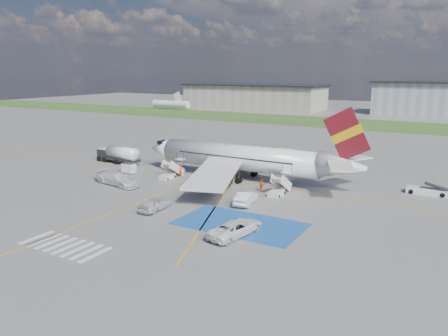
{
  "coord_description": "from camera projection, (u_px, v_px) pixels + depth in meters",
  "views": [
    {
      "loc": [
        31.49,
        -44.39,
        16.67
      ],
      "look_at": [
        2.11,
        5.99,
        3.5
      ],
      "focal_mm": 35.0,
      "sensor_mm": 36.0,
      "label": 1
    }
  ],
  "objects": [
    {
      "name": "car_silver_b",
      "position": [
        246.0,
        197.0,
        55.25
      ],
      "size": [
        2.65,
        5.41,
        1.71
      ],
      "primitive_type": "imported",
      "rotation": [
        0.0,
        0.0,
        3.31
      ],
      "color": "silver",
      "rests_on": "ground"
    },
    {
      "name": "van_white_b",
      "position": [
        117.0,
        177.0,
        64.39
      ],
      "size": [
        6.58,
        3.53,
        2.45
      ],
      "primitive_type": "imported",
      "rotation": [
        0.0,
        0.0,
        1.41
      ],
      "color": "silver",
      "rests_on": "ground"
    },
    {
      "name": "taxiway_line_main",
      "position": [
        232.0,
        181.0,
        66.66
      ],
      "size": [
        120.0,
        0.2,
        0.01
      ],
      "primitive_type": "cube",
      "color": "gold",
      "rests_on": "ground"
    },
    {
      "name": "taxiway_line_diag",
      "position": [
        232.0,
        181.0,
        66.66
      ],
      "size": [
        20.71,
        56.45,
        0.01
      ],
      "primitive_type": "cube",
      "rotation": [
        0.0,
        0.0,
        0.35
      ],
      "color": "gold",
      "rests_on": "ground"
    },
    {
      "name": "airstairs_fwd",
      "position": [
        169.0,
        174.0,
        68.41
      ],
      "size": [
        1.9,
        5.2,
        3.6
      ],
      "color": "silver",
      "rests_on": "ground"
    },
    {
      "name": "terminal_west",
      "position": [
        254.0,
        97.0,
        192.02
      ],
      "size": [
        60.0,
        22.0,
        10.0
      ],
      "primitive_type": "cube",
      "color": "gray",
      "rests_on": "ground"
    },
    {
      "name": "taxiway_line_cross",
      "position": [
        102.0,
        217.0,
        50.58
      ],
      "size": [
        0.2,
        60.0,
        0.01
      ],
      "primitive_type": "cube",
      "color": "gold",
      "rests_on": "ground"
    },
    {
      "name": "van_white_a",
      "position": [
        236.0,
        226.0,
        44.77
      ],
      "size": [
        3.32,
        5.82,
        2.07
      ],
      "primitive_type": "imported",
      "rotation": [
        0.0,
        0.0,
        2.99
      ],
      "color": "white",
      "rests_on": "ground"
    },
    {
      "name": "gpu_cart",
      "position": [
        129.0,
        169.0,
        71.59
      ],
      "size": [
        2.2,
        1.49,
        1.78
      ],
      "rotation": [
        0.0,
        0.0,
        0.05
      ],
      "color": "silver",
      "rests_on": "ground"
    },
    {
      "name": "crew_aft",
      "position": [
        261.0,
        186.0,
        60.88
      ],
      "size": [
        0.5,
        1.05,
        1.75
      ],
      "primitive_type": "imported",
      "rotation": [
        0.0,
        0.0,
        1.5
      ],
      "color": "#E85C0C",
      "rests_on": "ground"
    },
    {
      "name": "car_silver_a",
      "position": [
        155.0,
        204.0,
        52.74
      ],
      "size": [
        2.16,
        4.93,
        1.65
      ],
      "primitive_type": "imported",
      "rotation": [
        0.0,
        0.0,
        3.18
      ],
      "color": "#AFB2B7",
      "rests_on": "ground"
    },
    {
      "name": "terminal_centre",
      "position": [
        444.0,
        100.0,
        159.16
      ],
      "size": [
        48.0,
        18.0,
        12.0
      ],
      "primitive_type": "cube",
      "color": "gray",
      "rests_on": "ground"
    },
    {
      "name": "staging_box",
      "position": [
        240.0,
        224.0,
        48.27
      ],
      "size": [
        14.0,
        8.0,
        0.01
      ],
      "primitive_type": "cube",
      "color": "#194D96",
      "rests_on": "ground"
    },
    {
      "name": "crosswalk",
      "position": [
        65.0,
        246.0,
        42.27
      ],
      "size": [
        9.0,
        4.0,
        0.01
      ],
      "color": "silver",
      "rests_on": "ground"
    },
    {
      "name": "fuel_tanker",
      "position": [
        119.0,
        156.0,
        79.44
      ],
      "size": [
        9.27,
        3.26,
        3.1
      ],
      "rotation": [
        0.0,
        0.0,
        -0.08
      ],
      "color": "black",
      "rests_on": "ground"
    },
    {
      "name": "belt_loader",
      "position": [
        427.0,
        191.0,
        59.63
      ],
      "size": [
        5.67,
        2.35,
        1.67
      ],
      "rotation": [
        0.0,
        0.0,
        0.05
      ],
      "color": "silver",
      "rests_on": "ground"
    },
    {
      "name": "crew_fwd",
      "position": [
        181.0,
        171.0,
        69.4
      ],
      "size": [
        0.76,
        0.57,
        1.89
      ],
      "primitive_type": "imported",
      "rotation": [
        0.0,
        0.0,
        0.19
      ],
      "color": "#E0530B",
      "rests_on": "ground"
    },
    {
      "name": "crew_nose",
      "position": [
        165.0,
        165.0,
        73.79
      ],
      "size": [
        0.99,
        1.09,
        1.83
      ],
      "primitive_type": "imported",
      "rotation": [
        0.0,
        0.0,
        -1.15
      ],
      "color": "orange",
      "rests_on": "ground"
    },
    {
      "name": "airstairs_aft",
      "position": [
        278.0,
        190.0,
        59.33
      ],
      "size": [
        1.9,
        5.2,
        3.6
      ],
      "color": "silver",
      "rests_on": "ground"
    },
    {
      "name": "airliner",
      "position": [
        247.0,
        158.0,
        66.86
      ],
      "size": [
        36.81,
        32.95,
        11.92
      ],
      "color": "silver",
      "rests_on": "ground"
    },
    {
      "name": "grass_strip",
      "position": [
        361.0,
        124.0,
        136.6
      ],
      "size": [
        400.0,
        30.0,
        0.01
      ],
      "primitive_type": "cube",
      "color": "#2D4C1E",
      "rests_on": "ground"
    },
    {
      "name": "ground",
      "position": [
        187.0,
        201.0,
        56.55
      ],
      "size": [
        400.0,
        400.0,
        0.0
      ],
      "primitive_type": "plane",
      "color": "#60605E",
      "rests_on": "ground"
    }
  ]
}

